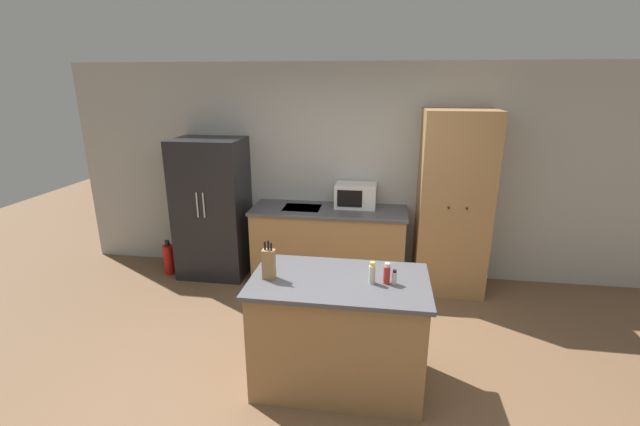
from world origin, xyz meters
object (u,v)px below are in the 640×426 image
spice_bottle_short_red (387,274)px  fire_extinguisher (169,259)px  pantry_cabinet (453,204)px  knife_block (269,264)px  microwave (356,195)px  spice_bottle_amber_oil (372,273)px  refrigerator (212,208)px  spice_bottle_tall_dark (394,277)px

spice_bottle_short_red → fire_extinguisher: spice_bottle_short_red is taller
pantry_cabinet → knife_block: bearing=-130.1°
knife_block → fire_extinguisher: size_ratio=0.69×
spice_bottle_short_red → microwave: bearing=100.6°
pantry_cabinet → spice_bottle_amber_oil: (-0.85, -1.90, -0.04)m
pantry_cabinet → knife_block: (-1.63, -1.94, 0.01)m
pantry_cabinet → microwave: size_ratio=4.32×
refrigerator → knife_block: refrigerator is taller
knife_block → spice_bottle_short_red: (0.89, 0.05, -0.05)m
knife_block → microwave: bearing=76.0°
spice_bottle_tall_dark → spice_bottle_amber_oil: 0.17m
refrigerator → fire_extinguisher: (-0.59, -0.12, -0.67)m
refrigerator → spice_bottle_short_red: bearing=-41.2°
knife_block → spice_bottle_tall_dark: bearing=2.7°
knife_block → spice_bottle_amber_oil: 0.79m
microwave → fire_extinguisher: 2.52m
microwave → spice_bottle_amber_oil: (0.27, -2.03, -0.06)m
knife_block → spice_bottle_short_red: bearing=2.9°
knife_block → spice_bottle_short_red: 0.90m
fire_extinguisher → knife_block: bearing=-44.4°
refrigerator → fire_extinguisher: 0.90m
spice_bottle_short_red → knife_block: bearing=-177.1°
spice_bottle_short_red → spice_bottle_amber_oil: (-0.11, -0.01, 0.00)m
refrigerator → knife_block: bearing=-57.0°
refrigerator → microwave: refrigerator is taller
spice_bottle_short_red → fire_extinguisher: (-2.73, 1.76, -0.81)m
refrigerator → spice_bottle_tall_dark: refrigerator is taller
spice_bottle_tall_dark → fire_extinguisher: spice_bottle_tall_dark is taller
knife_block → spice_bottle_tall_dark: knife_block is taller
spice_bottle_tall_dark → pantry_cabinet: bearing=70.2°
spice_bottle_amber_oil → spice_bottle_short_red: bearing=6.1°
microwave → spice_bottle_amber_oil: microwave is taller
pantry_cabinet → spice_bottle_short_red: pantry_cabinet is taller
microwave → spice_bottle_tall_dark: 2.07m
microwave → fire_extinguisher: size_ratio=1.08×
pantry_cabinet → spice_bottle_amber_oil: bearing=-114.0°
microwave → refrigerator: bearing=-175.5°
refrigerator → fire_extinguisher: size_ratio=3.86×
knife_block → pantry_cabinet: bearing=49.9°
pantry_cabinet → spice_bottle_short_red: 2.03m
pantry_cabinet → spice_bottle_tall_dark: (-0.68, -1.89, -0.06)m
microwave → knife_block: 2.13m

